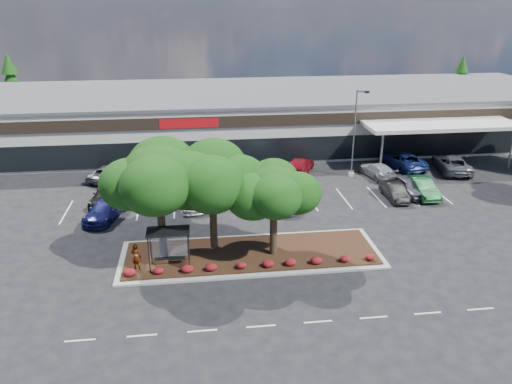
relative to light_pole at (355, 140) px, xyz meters
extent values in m
plane|color=black|center=(-10.00, -19.15, -3.80)|extent=(160.00, 160.00, 0.00)
cube|color=beige|center=(-10.00, 14.85, -0.80)|extent=(80.00, 20.00, 6.00)
cube|color=#515154|center=(-10.00, 14.85, 2.30)|extent=(80.40, 20.40, 0.30)
cube|color=black|center=(-10.00, 4.80, 1.00)|extent=(80.00, 0.25, 1.20)
cube|color=black|center=(-10.00, 4.80, -2.20)|extent=(60.00, 0.18, 2.60)
cube|color=red|center=(-16.00, 4.73, 1.00)|extent=(6.00, 0.12, 1.00)
cube|color=beige|center=(10.00, 2.35, 0.60)|extent=(16.00, 5.00, 0.40)
cylinder|color=slate|center=(3.00, 0.35, -1.70)|extent=(0.24, 0.24, 4.20)
cylinder|color=slate|center=(17.00, 0.35, -1.70)|extent=(0.24, 0.24, 4.20)
cube|color=#A1A19C|center=(-12.00, -15.15, -3.72)|extent=(18.00, 6.00, 0.15)
cube|color=#3A2714|center=(-12.00, -15.15, -3.60)|extent=(17.20, 5.20, 0.12)
cube|color=silver|center=(-22.00, -23.15, -3.79)|extent=(1.60, 0.12, 0.01)
cube|color=silver|center=(-18.80, -23.15, -3.79)|extent=(1.60, 0.12, 0.01)
cube|color=silver|center=(-15.60, -23.15, -3.79)|extent=(1.60, 0.12, 0.01)
cube|color=silver|center=(-12.40, -23.15, -3.79)|extent=(1.60, 0.12, 0.01)
cube|color=silver|center=(-9.20, -23.15, -3.79)|extent=(1.60, 0.12, 0.01)
cube|color=silver|center=(-6.00, -23.15, -3.79)|extent=(1.60, 0.12, 0.01)
cube|color=silver|center=(-2.80, -23.15, -3.79)|extent=(1.60, 0.12, 0.01)
cube|color=silver|center=(0.40, -23.15, -3.79)|extent=(1.60, 0.12, 0.01)
cube|color=silver|center=(-26.50, -5.65, -3.79)|extent=(0.12, 5.00, 0.01)
cube|color=silver|center=(-23.50, -5.65, -3.79)|extent=(0.12, 5.00, 0.01)
cube|color=silver|center=(-20.50, -5.65, -3.79)|extent=(0.12, 5.00, 0.01)
cube|color=silver|center=(-17.50, -5.65, -3.79)|extent=(0.12, 5.00, 0.01)
cube|color=silver|center=(-14.50, -5.65, -3.79)|extent=(0.12, 5.00, 0.01)
cube|color=silver|center=(-11.50, -5.65, -3.79)|extent=(0.12, 5.00, 0.01)
cube|color=silver|center=(-8.50, -5.65, -3.79)|extent=(0.12, 5.00, 0.01)
cube|color=silver|center=(-5.50, -5.65, -3.79)|extent=(0.12, 5.00, 0.01)
cube|color=silver|center=(-2.50, -5.65, -3.79)|extent=(0.12, 5.00, 0.01)
cube|color=silver|center=(0.50, -5.65, -3.79)|extent=(0.12, 5.00, 0.01)
cube|color=silver|center=(3.50, -5.65, -3.79)|extent=(0.12, 5.00, 0.01)
cube|color=silver|center=(6.50, -5.65, -3.79)|extent=(0.12, 5.00, 0.01)
cylinder|color=black|center=(-18.75, -15.70, -2.29)|extent=(0.08, 0.08, 2.50)
cylinder|color=black|center=(-16.25, -15.70, -2.29)|extent=(0.08, 0.08, 2.50)
cylinder|color=black|center=(-18.75, -17.00, -2.29)|extent=(0.08, 0.08, 2.50)
cylinder|color=black|center=(-16.25, -17.00, -2.29)|extent=(0.08, 0.08, 2.50)
cube|color=black|center=(-17.50, -16.35, -1.00)|extent=(2.75, 1.55, 0.10)
cube|color=silver|center=(-17.50, -15.70, -2.16)|extent=(2.30, 0.03, 2.00)
cube|color=black|center=(-17.50, -16.10, -3.09)|extent=(2.00, 0.35, 0.06)
cone|color=#0D370C|center=(-40.00, 26.85, 1.20)|extent=(4.40, 4.40, 10.00)
cone|color=#0D370C|center=(24.00, 24.85, 0.70)|extent=(3.96, 3.96, 9.00)
imported|color=#594C47|center=(-19.62, -16.51, -2.62)|extent=(0.79, 0.66, 1.84)
cube|color=#A1A19C|center=(-0.11, -0.02, -3.60)|extent=(0.50, 0.50, 0.40)
cylinder|color=slate|center=(-0.11, -0.02, 0.72)|extent=(0.14, 0.14, 8.25)
cube|color=slate|center=(0.33, 0.06, 4.70)|extent=(0.92, 0.37, 0.14)
cube|color=black|center=(0.82, 0.14, 4.63)|extent=(0.49, 0.37, 0.18)
imported|color=black|center=(-23.16, -4.15, -2.97)|extent=(3.12, 5.98, 1.65)
imported|color=#141953|center=(-22.95, -7.38, -3.04)|extent=(3.62, 5.64, 1.52)
imported|color=white|center=(-16.20, -5.36, -2.97)|extent=(3.44, 6.09, 1.67)
imported|color=maroon|center=(-15.13, -3.91, -3.08)|extent=(2.69, 4.60, 1.43)
imported|color=silver|center=(-8.72, -7.16, -3.14)|extent=(3.95, 5.25, 1.32)
imported|color=black|center=(1.89, -6.26, -3.10)|extent=(1.55, 4.24, 1.39)
imported|color=#54545C|center=(3.55, -5.41, -3.01)|extent=(2.67, 4.91, 1.58)
imported|color=#144222|center=(4.59, -5.84, -2.99)|extent=(1.75, 4.90, 1.61)
imported|color=#5A5961|center=(-24.02, 2.14, -3.08)|extent=(4.22, 5.69, 1.44)
imported|color=navy|center=(-15.94, 3.00, -3.08)|extent=(2.89, 4.61, 1.43)
imported|color=slate|center=(-12.92, 1.28, -3.04)|extent=(2.27, 5.28, 1.51)
imported|color=#595960|center=(-7.34, -0.29, -3.01)|extent=(2.24, 4.97, 1.58)
imported|color=silver|center=(-8.41, -0.38, -2.95)|extent=(4.20, 6.31, 1.70)
imported|color=maroon|center=(-5.06, 1.56, -2.99)|extent=(4.25, 5.98, 1.61)
imported|color=#9AA1A5|center=(2.39, -0.52, -3.09)|extent=(2.87, 5.16, 1.41)
imported|color=navy|center=(5.98, 1.94, -2.94)|extent=(3.85, 6.58, 1.72)
imported|color=slate|center=(10.58, 0.20, -2.95)|extent=(3.83, 6.51, 1.70)
camera|label=1|loc=(-15.53, -45.65, 13.00)|focal=35.00mm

